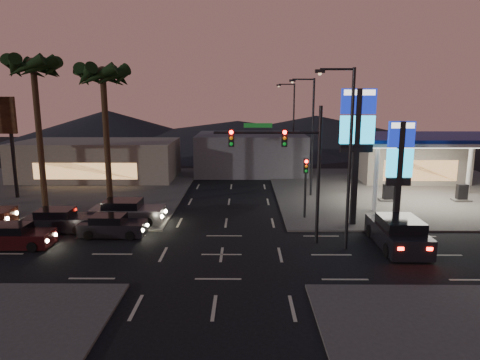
{
  "coord_description": "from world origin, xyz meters",
  "views": [
    {
      "loc": [
        1.21,
        -22.13,
        8.46
      ],
      "look_at": [
        0.95,
        5.98,
        3.0
      ],
      "focal_mm": 32.0,
      "sensor_mm": 36.0,
      "label": 1
    }
  ],
  "objects_px": {
    "gas_station": "(429,140)",
    "car_lane_b_mid": "(60,221)",
    "suv_station": "(398,233)",
    "traffic_signal_mast": "(289,155)",
    "car_lane_a_mid": "(15,237)",
    "pylon_sign_short": "(400,159)",
    "pylon_sign_tall": "(357,130)",
    "car_lane_b_front": "(127,213)",
    "car_lane_a_front": "(112,226)"
  },
  "relations": [
    {
      "from": "pylon_sign_tall",
      "to": "car_lane_b_front",
      "type": "distance_m",
      "value": 16.25
    },
    {
      "from": "car_lane_a_mid",
      "to": "car_lane_b_mid",
      "type": "xyz_separation_m",
      "value": [
        1.28,
        3.06,
        0.04
      ]
    },
    {
      "from": "gas_station",
      "to": "traffic_signal_mast",
      "type": "relative_size",
      "value": 1.53
    },
    {
      "from": "pylon_sign_tall",
      "to": "car_lane_b_front",
      "type": "bearing_deg",
      "value": 178.64
    },
    {
      "from": "pylon_sign_tall",
      "to": "pylon_sign_short",
      "type": "xyz_separation_m",
      "value": [
        2.5,
        -1.0,
        -1.74
      ]
    },
    {
      "from": "gas_station",
      "to": "car_lane_b_front",
      "type": "xyz_separation_m",
      "value": [
        -22.73,
        -6.14,
        -4.33
      ]
    },
    {
      "from": "car_lane_a_front",
      "to": "suv_station",
      "type": "relative_size",
      "value": 0.76
    },
    {
      "from": "car_lane_a_front",
      "to": "suv_station",
      "type": "height_order",
      "value": "suv_station"
    },
    {
      "from": "pylon_sign_short",
      "to": "car_lane_a_front",
      "type": "xyz_separation_m",
      "value": [
        -17.93,
        -1.33,
        -4.04
      ]
    },
    {
      "from": "pylon_sign_tall",
      "to": "car_lane_b_front",
      "type": "xyz_separation_m",
      "value": [
        -15.23,
        0.36,
        -5.64
      ]
    },
    {
      "from": "car_lane_a_mid",
      "to": "pylon_sign_tall",
      "type": "bearing_deg",
      "value": 12.17
    },
    {
      "from": "gas_station",
      "to": "traffic_signal_mast",
      "type": "xyz_separation_m",
      "value": [
        -12.24,
        -10.01,
        0.15
      ]
    },
    {
      "from": "car_lane_a_front",
      "to": "car_lane_b_front",
      "type": "distance_m",
      "value": 2.7
    },
    {
      "from": "car_lane_b_front",
      "to": "car_lane_b_mid",
      "type": "height_order",
      "value": "car_lane_b_front"
    },
    {
      "from": "gas_station",
      "to": "car_lane_a_mid",
      "type": "distance_m",
      "value": 30.27
    },
    {
      "from": "car_lane_a_front",
      "to": "car_lane_b_mid",
      "type": "height_order",
      "value": "car_lane_b_mid"
    },
    {
      "from": "gas_station",
      "to": "car_lane_b_mid",
      "type": "height_order",
      "value": "gas_station"
    },
    {
      "from": "pylon_sign_tall",
      "to": "suv_station",
      "type": "relative_size",
      "value": 1.65
    },
    {
      "from": "suv_station",
      "to": "pylon_sign_tall",
      "type": "bearing_deg",
      "value": 109.53
    },
    {
      "from": "gas_station",
      "to": "traffic_signal_mast",
      "type": "distance_m",
      "value": 15.82
    },
    {
      "from": "pylon_sign_tall",
      "to": "traffic_signal_mast",
      "type": "distance_m",
      "value": 6.02
    },
    {
      "from": "pylon_sign_short",
      "to": "car_lane_b_mid",
      "type": "relative_size",
      "value": 1.56
    },
    {
      "from": "pylon_sign_short",
      "to": "car_lane_a_front",
      "type": "bearing_deg",
      "value": -175.76
    },
    {
      "from": "pylon_sign_short",
      "to": "car_lane_b_mid",
      "type": "xyz_separation_m",
      "value": [
        -21.6,
        -0.34,
        -3.99
      ]
    },
    {
      "from": "car_lane_a_front",
      "to": "car_lane_b_mid",
      "type": "distance_m",
      "value": 3.8
    },
    {
      "from": "car_lane_a_front",
      "to": "car_lane_b_front",
      "type": "height_order",
      "value": "car_lane_b_front"
    },
    {
      "from": "car_lane_a_mid",
      "to": "suv_station",
      "type": "xyz_separation_m",
      "value": [
        21.89,
        0.17,
        0.21
      ]
    },
    {
      "from": "suv_station",
      "to": "car_lane_a_mid",
      "type": "bearing_deg",
      "value": -179.55
    },
    {
      "from": "pylon_sign_tall",
      "to": "traffic_signal_mast",
      "type": "bearing_deg",
      "value": -143.48
    },
    {
      "from": "traffic_signal_mast",
      "to": "car_lane_a_mid",
      "type": "height_order",
      "value": "traffic_signal_mast"
    },
    {
      "from": "car_lane_a_front",
      "to": "car_lane_a_mid",
      "type": "xyz_separation_m",
      "value": [
        -4.95,
        -2.07,
        0.01
      ]
    },
    {
      "from": "gas_station",
      "to": "pylon_sign_short",
      "type": "height_order",
      "value": "pylon_sign_short"
    },
    {
      "from": "car_lane_a_mid",
      "to": "pylon_sign_short",
      "type": "bearing_deg",
      "value": 8.45
    },
    {
      "from": "car_lane_b_front",
      "to": "car_lane_b_mid",
      "type": "relative_size",
      "value": 1.12
    },
    {
      "from": "car_lane_a_front",
      "to": "car_lane_b_front",
      "type": "xyz_separation_m",
      "value": [
        0.2,
        2.69,
        0.14
      ]
    },
    {
      "from": "traffic_signal_mast",
      "to": "car_lane_b_front",
      "type": "xyz_separation_m",
      "value": [
        -10.49,
        3.87,
        -4.47
      ]
    },
    {
      "from": "gas_station",
      "to": "traffic_signal_mast",
      "type": "height_order",
      "value": "traffic_signal_mast"
    },
    {
      "from": "pylon_sign_short",
      "to": "suv_station",
      "type": "relative_size",
      "value": 1.29
    },
    {
      "from": "gas_station",
      "to": "pylon_sign_short",
      "type": "xyz_separation_m",
      "value": [
        -5.0,
        -7.5,
        -0.42
      ]
    },
    {
      "from": "pylon_sign_tall",
      "to": "suv_station",
      "type": "height_order",
      "value": "pylon_sign_tall"
    },
    {
      "from": "car_lane_a_front",
      "to": "car_lane_a_mid",
      "type": "relative_size",
      "value": 0.99
    },
    {
      "from": "pylon_sign_short",
      "to": "car_lane_b_mid",
      "type": "height_order",
      "value": "pylon_sign_short"
    },
    {
      "from": "gas_station",
      "to": "suv_station",
      "type": "relative_size",
      "value": 2.24
    },
    {
      "from": "gas_station",
      "to": "car_lane_b_mid",
      "type": "bearing_deg",
      "value": -163.57
    },
    {
      "from": "gas_station",
      "to": "pylon_sign_tall",
      "type": "bearing_deg",
      "value": -139.09
    },
    {
      "from": "gas_station",
      "to": "car_lane_a_mid",
      "type": "height_order",
      "value": "gas_station"
    },
    {
      "from": "gas_station",
      "to": "car_lane_b_mid",
      "type": "relative_size",
      "value": 2.73
    },
    {
      "from": "suv_station",
      "to": "car_lane_a_front",
      "type": "bearing_deg",
      "value": 173.6
    },
    {
      "from": "traffic_signal_mast",
      "to": "suv_station",
      "type": "bearing_deg",
      "value": -6.53
    },
    {
      "from": "car_lane_a_mid",
      "to": "suv_station",
      "type": "relative_size",
      "value": 0.77
    }
  ]
}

